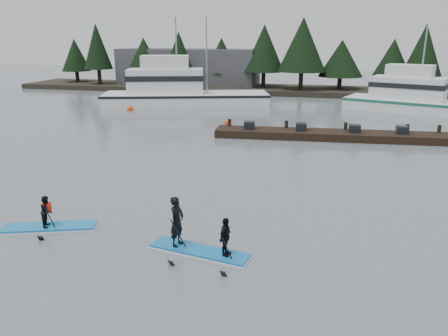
% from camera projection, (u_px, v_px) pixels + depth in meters
% --- Properties ---
extents(ground, '(160.00, 160.00, 0.00)m').
position_uv_depth(ground, '(179.00, 255.00, 13.82)').
color(ground, slate).
rests_on(ground, ground).
extents(far_shore, '(70.00, 8.00, 0.60)m').
position_uv_depth(far_shore, '(294.00, 90.00, 52.78)').
color(far_shore, '#2D281E').
rests_on(far_shore, ground).
extents(treeline, '(60.00, 4.00, 8.00)m').
position_uv_depth(treeline, '(294.00, 93.00, 52.87)').
color(treeline, black).
rests_on(treeline, ground).
extents(waterfront_building, '(18.00, 6.00, 5.00)m').
position_uv_depth(waterfront_building, '(189.00, 69.00, 57.16)').
color(waterfront_building, '#4C4C51').
rests_on(waterfront_building, ground).
extents(fishing_boat_large, '(16.82, 8.93, 9.31)m').
position_uv_depth(fishing_boat_large, '(181.00, 98.00, 43.51)').
color(fishing_boat_large, white).
rests_on(fishing_boat_large, ground).
extents(fishing_boat_medium, '(14.40, 8.47, 8.35)m').
position_uv_depth(fishing_boat_medium, '(421.00, 106.00, 39.26)').
color(fishing_boat_medium, white).
rests_on(fishing_boat_medium, ground).
extents(floating_dock, '(15.63, 3.29, 0.52)m').
position_uv_depth(floating_dock, '(331.00, 135.00, 29.22)').
color(floating_dock, black).
rests_on(floating_dock, ground).
extents(buoy_a, '(0.56, 0.56, 0.56)m').
position_uv_depth(buoy_a, '(130.00, 111.00, 40.34)').
color(buoy_a, '#F9420C').
rests_on(buoy_a, ground).
extents(buoy_b, '(0.53, 0.53, 0.53)m').
position_uv_depth(buoy_b, '(228.00, 125.00, 34.03)').
color(buoy_b, '#F9420C').
rests_on(buoy_b, ground).
extents(paddleboard_solo, '(3.36, 1.85, 1.75)m').
position_uv_depth(paddleboard_solo, '(48.00, 220.00, 15.58)').
color(paddleboard_solo, '#1377B9').
rests_on(paddleboard_solo, ground).
extents(paddleboard_duo, '(3.36, 1.51, 2.25)m').
position_uv_depth(paddleboard_duo, '(197.00, 235.00, 13.80)').
color(paddleboard_duo, '#136FB6').
rests_on(paddleboard_duo, ground).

